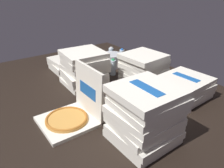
% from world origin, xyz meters
% --- Properties ---
extents(ground_plane, '(3.20, 2.40, 0.02)m').
position_xyz_m(ground_plane, '(0.00, 0.00, -0.01)').
color(ground_plane, black).
extents(open_pizza_box, '(0.40, 0.44, 0.43)m').
position_xyz_m(open_pizza_box, '(0.19, -0.37, 0.09)').
color(open_pizza_box, silver).
rests_on(open_pizza_box, ground_plane).
extents(pizza_stack_right_far, '(0.44, 0.43, 0.21)m').
position_xyz_m(pizza_stack_right_far, '(0.46, 0.67, 0.10)').
color(pizza_stack_right_far, silver).
rests_on(pizza_stack_right_far, ground_plane).
extents(pizza_stack_right_mid, '(0.45, 0.46, 0.31)m').
position_xyz_m(pizza_stack_right_mid, '(-0.04, 0.60, 0.16)').
color(pizza_stack_right_mid, silver).
rests_on(pizza_stack_right_mid, ground_plane).
extents(pizza_stack_center_far, '(0.45, 0.44, 0.42)m').
position_xyz_m(pizza_stack_center_far, '(0.68, -0.08, 0.21)').
color(pizza_stack_center_far, silver).
rests_on(pizza_stack_center_far, ground_plane).
extents(pizza_stack_left_far, '(0.46, 0.46, 0.36)m').
position_xyz_m(pizza_stack_left_far, '(-0.36, 0.04, 0.18)').
color(pizza_stack_left_far, silver).
rests_on(pizza_stack_left_far, ground_plane).
extents(pizza_stack_center_near, '(0.44, 0.43, 0.16)m').
position_xyz_m(pizza_stack_center_near, '(-0.82, 0.08, 0.08)').
color(pizza_stack_center_near, silver).
rests_on(pizza_stack_center_near, ground_plane).
extents(ice_bucket, '(0.27, 0.27, 0.16)m').
position_xyz_m(ice_bucket, '(-0.61, 0.58, 0.08)').
color(ice_bucket, '#B7BABF').
rests_on(ice_bucket, ground_plane).
extents(water_bottle_0, '(0.07, 0.07, 0.20)m').
position_xyz_m(water_bottle_0, '(-0.67, 0.37, 0.09)').
color(water_bottle_0, white).
rests_on(water_bottle_0, ground_plane).
extents(water_bottle_1, '(0.07, 0.07, 0.20)m').
position_xyz_m(water_bottle_1, '(-0.63, 0.76, 0.09)').
color(water_bottle_1, silver).
rests_on(water_bottle_1, ground_plane).
extents(water_bottle_2, '(0.07, 0.07, 0.20)m').
position_xyz_m(water_bottle_2, '(-0.37, 0.43, 0.09)').
color(water_bottle_2, silver).
rests_on(water_bottle_2, ground_plane).
extents(water_bottle_3, '(0.07, 0.07, 0.20)m').
position_xyz_m(water_bottle_3, '(-0.53, 0.37, 0.09)').
color(water_bottle_3, silver).
rests_on(water_bottle_3, ground_plane).
extents(water_bottle_4, '(0.07, 0.07, 0.20)m').
position_xyz_m(water_bottle_4, '(-0.79, 0.37, 0.09)').
color(water_bottle_4, white).
rests_on(water_bottle_4, ground_plane).
extents(water_bottle_5, '(0.07, 0.07, 0.20)m').
position_xyz_m(water_bottle_5, '(-0.78, 0.69, 0.09)').
color(water_bottle_5, silver).
rests_on(water_bottle_5, ground_plane).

